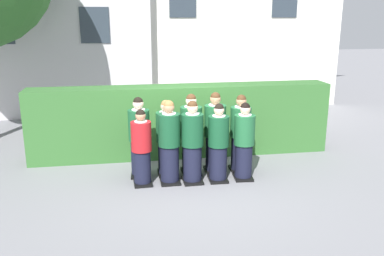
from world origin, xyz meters
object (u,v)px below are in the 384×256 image
(student_rear_row_2, at_px, (191,136))
(student_front_row_1, at_px, (169,144))
(student_front_row_3, at_px, (218,145))
(student_rear_row_1, at_px, (166,140))
(student_rear_row_0, at_px, (139,139))
(student_rear_row_4, at_px, (240,135))
(student_in_red_blazer, at_px, (142,149))
(student_rear_row_3, at_px, (215,134))
(student_front_row_4, at_px, (244,143))
(student_front_row_2, at_px, (192,144))

(student_rear_row_2, bearing_deg, student_front_row_1, -140.57)
(student_front_row_3, height_order, student_rear_row_1, student_rear_row_1)
(student_rear_row_0, height_order, student_rear_row_2, student_rear_row_2)
(student_front_row_3, bearing_deg, student_rear_row_0, 161.34)
(student_rear_row_1, height_order, student_rear_row_2, student_rear_row_2)
(student_front_row_3, height_order, student_rear_row_2, student_rear_row_2)
(student_rear_row_4, bearing_deg, student_in_red_blazer, -169.10)
(student_rear_row_2, xyz_separation_m, student_rear_row_3, (0.51, 0.02, 0.01))
(student_front_row_3, xyz_separation_m, student_rear_row_1, (-0.99, 0.50, 0.00))
(student_rear_row_3, relative_size, student_rear_row_4, 1.04)
(student_front_row_4, bearing_deg, student_front_row_2, -179.89)
(student_front_row_1, distance_m, student_rear_row_4, 1.60)
(student_rear_row_2, xyz_separation_m, student_rear_row_4, (1.05, -0.02, -0.02))
(student_in_red_blazer, xyz_separation_m, student_rear_row_3, (1.55, 0.44, 0.10))
(student_front_row_2, height_order, student_rear_row_3, student_rear_row_3)
(student_front_row_1, xyz_separation_m, student_rear_row_2, (0.50, 0.41, 0.02))
(student_front_row_2, xyz_separation_m, student_rear_row_1, (-0.47, 0.48, -0.03))
(student_front_row_3, height_order, student_rear_row_3, student_rear_row_3)
(student_rear_row_1, height_order, student_rear_row_3, student_rear_row_3)
(student_front_row_2, xyz_separation_m, student_rear_row_3, (0.56, 0.48, 0.03))
(student_front_row_1, distance_m, student_rear_row_2, 0.65)
(student_front_row_1, distance_m, student_front_row_2, 0.45)
(student_front_row_1, height_order, student_front_row_3, student_front_row_1)
(student_rear_row_0, distance_m, student_rear_row_1, 0.55)
(student_in_red_blazer, xyz_separation_m, student_front_row_4, (2.05, -0.04, 0.03))
(student_front_row_1, bearing_deg, student_front_row_4, -1.84)
(student_front_row_3, relative_size, student_rear_row_4, 0.96)
(student_rear_row_0, relative_size, student_rear_row_3, 0.97)
(student_in_red_blazer, relative_size, student_front_row_2, 0.91)
(student_rear_row_2, relative_size, student_rear_row_4, 1.03)
(student_rear_row_1, bearing_deg, student_in_red_blazer, -139.99)
(student_front_row_4, bearing_deg, student_front_row_1, 178.16)
(student_rear_row_3, bearing_deg, student_front_row_1, -156.88)
(student_front_row_3, bearing_deg, student_rear_row_3, 85.75)
(student_in_red_blazer, xyz_separation_m, student_rear_row_0, (-0.02, 0.47, 0.07))
(student_front_row_4, distance_m, student_rear_row_1, 1.60)
(student_front_row_2, distance_m, student_rear_row_4, 1.19)
(student_rear_row_3, bearing_deg, student_front_row_4, -44.00)
(student_rear_row_0, distance_m, student_rear_row_3, 1.58)
(student_rear_row_3, bearing_deg, student_front_row_3, -94.25)
(student_in_red_blazer, relative_size, student_rear_row_0, 0.91)
(student_in_red_blazer, bearing_deg, student_rear_row_0, 92.66)
(student_front_row_3, bearing_deg, student_front_row_2, 178.67)
(student_rear_row_1, bearing_deg, student_rear_row_4, -1.44)
(student_front_row_3, bearing_deg, student_rear_row_1, 153.36)
(student_front_row_1, relative_size, student_front_row_2, 1.01)
(student_rear_row_0, bearing_deg, student_rear_row_3, -0.95)
(student_rear_row_0, bearing_deg, student_rear_row_2, -2.44)
(student_front_row_3, relative_size, student_rear_row_1, 1.00)
(student_front_row_1, xyz_separation_m, student_rear_row_3, (1.01, 0.43, 0.02))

